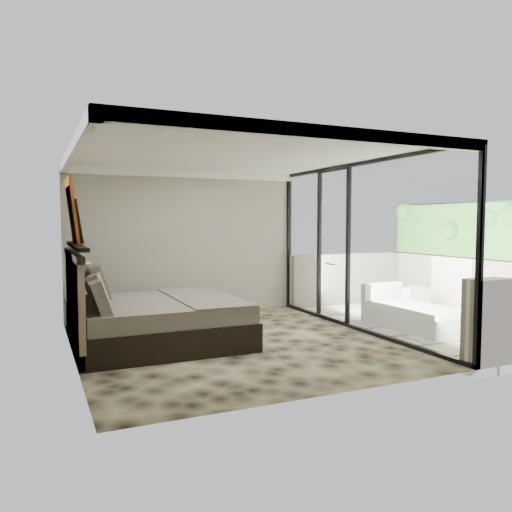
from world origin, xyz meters
name	(u,v)px	position (x,y,z in m)	size (l,w,h in m)	color
floor	(233,343)	(0.00, 0.00, 0.00)	(5.00, 5.00, 0.00)	black
ceiling	(233,155)	(0.00, 0.00, 2.79)	(4.50, 5.00, 0.02)	silver
back_wall	(186,243)	(0.00, 2.49, 1.40)	(4.50, 0.02, 2.80)	gray
left_wall	(72,254)	(-2.24, 0.00, 1.40)	(0.02, 5.00, 2.80)	gray
glass_wall	(359,247)	(2.25, 0.00, 1.40)	(0.08, 5.00, 2.80)	white
terrace_slab	(426,326)	(3.75, 0.00, -0.06)	(3.00, 5.00, 0.12)	beige
parapet_far	(481,288)	(5.10, 0.00, 0.55)	(0.30, 5.00, 1.10)	beige
foliage_hedge	(483,231)	(5.10, 0.00, 1.65)	(0.36, 4.60, 1.10)	#317424
picture_ledge	(77,246)	(-2.18, 0.10, 1.50)	(0.12, 2.20, 0.05)	black
bed	(153,318)	(-1.11, 0.44, 0.39)	(2.42, 2.33, 1.34)	black
nightstand	(82,315)	(-1.99, 1.86, 0.26)	(0.52, 0.52, 0.52)	black
table_lamp	(80,276)	(-2.01, 1.81, 0.92)	(0.34, 0.34, 0.62)	black
abstract_canvas	(72,211)	(-2.19, 0.55, 1.97)	(0.04, 0.90, 0.90)	#AA0F0E
framed_print	(78,221)	(-2.14, 0.33, 1.82)	(0.03, 0.50, 0.60)	black
ottoman	(413,299)	(4.31, 0.98, 0.24)	(0.49, 0.49, 0.49)	silver
lounger	(412,315)	(3.20, -0.25, 0.21)	(0.97, 1.81, 0.69)	silver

